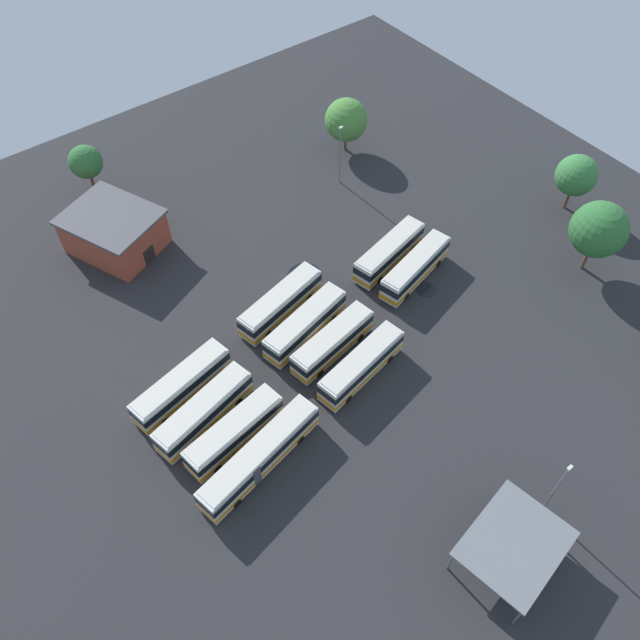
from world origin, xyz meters
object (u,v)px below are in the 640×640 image
at_px(bus_row0_slot0, 259,457).
at_px(maintenance_shelter, 515,544).
at_px(bus_row2_slot1, 415,267).
at_px(bus_row1_slot2, 305,324).
at_px(bus_row2_slot2, 389,252).
at_px(bus_row1_slot0, 361,365).
at_px(tree_northeast, 86,162).
at_px(tree_east_edge, 346,120).
at_px(lamp_post_by_building, 557,487).
at_px(bus_row0_slot1, 234,432).
at_px(depot_building, 114,231).
at_px(tree_south_edge, 599,230).
at_px(bus_row1_slot1, 332,342).
at_px(tree_northwest, 576,175).
at_px(bus_row0_slot3, 182,385).
at_px(bus_row1_slot3, 281,303).
at_px(bus_row0_slot2, 204,411).
at_px(lamp_post_near_entrance, 340,153).

bearing_deg(bus_row0_slot0, maintenance_shelter, -59.29).
relative_size(bus_row2_slot1, maintenance_shelter, 1.13).
relative_size(bus_row1_slot2, bus_row2_slot2, 1.02).
relative_size(bus_row1_slot0, maintenance_shelter, 1.12).
xyz_separation_m(bus_row0_slot0, tree_northeast, (5.05, 47.87, 2.94)).
relative_size(bus_row2_slot1, tree_east_edge, 1.44).
bearing_deg(lamp_post_by_building, bus_row0_slot1, 128.97).
height_order(bus_row2_slot2, tree_northeast, tree_northeast).
bearing_deg(bus_row1_slot2, depot_building, 112.08).
bearing_deg(tree_south_edge, bus_row1_slot0, 172.25).
xyz_separation_m(bus_row0_slot1, bus_row2_slot1, (29.23, 5.55, 0.00)).
height_order(bus_row1_slot0, bus_row1_slot1, same).
bearing_deg(bus_row1_slot2, bus_row0_slot0, -141.82).
relative_size(bus_row2_slot2, tree_east_edge, 1.43).
distance_m(bus_row0_slot1, depot_building, 32.40).
distance_m(bus_row1_slot2, tree_east_edge, 34.60).
relative_size(bus_row1_slot1, tree_south_edge, 1.12).
relative_size(tree_northwest, tree_east_edge, 1.01).
xyz_separation_m(bus_row2_slot2, depot_building, (-25.25, 22.85, 0.78)).
xyz_separation_m(bus_row0_slot3, bus_row1_slot0, (16.41, -9.36, -0.00)).
relative_size(bus_row1_slot3, tree_northeast, 1.67).
bearing_deg(maintenance_shelter, bus_row0_slot3, 113.61).
distance_m(bus_row2_slot2, tree_east_edge, 23.51).
relative_size(bus_row2_slot1, depot_building, 0.85).
xyz_separation_m(lamp_post_by_building, tree_northeast, (-13.44, 67.54, -0.01)).
xyz_separation_m(bus_row0_slot2, bus_row1_slot1, (15.62, -1.02, -0.00)).
relative_size(bus_row1_slot0, tree_northwest, 1.43).
relative_size(bus_row0_slot0, bus_row2_slot1, 1.26).
bearing_deg(tree_east_edge, bus_row1_slot0, -126.36).
height_order(bus_row0_slot3, tree_east_edge, tree_east_edge).
height_order(bus_row1_slot1, tree_east_edge, tree_east_edge).
bearing_deg(bus_row0_slot0, bus_row1_slot2, 38.18).
bearing_deg(bus_row1_slot3, tree_east_edge, 37.81).
bearing_deg(lamp_post_near_entrance, tree_northwest, -47.29).
distance_m(bus_row1_slot0, tree_east_edge, 39.71).
relative_size(bus_row2_slot1, tree_south_edge, 1.18).
distance_m(bus_row1_slot3, maintenance_shelter, 35.33).
distance_m(maintenance_shelter, tree_south_edge, 38.96).
height_order(bus_row0_slot1, lamp_post_near_entrance, lamp_post_near_entrance).
distance_m(bus_row0_slot0, bus_row1_slot2, 16.72).
xyz_separation_m(tree_northeast, tree_south_edge, (41.34, -49.92, 1.64)).
distance_m(bus_row0_slot0, lamp_post_by_building, 27.15).
height_order(bus_row1_slot1, maintenance_shelter, maintenance_shelter).
xyz_separation_m(depot_building, lamp_post_by_building, (15.74, -55.65, 2.17)).
height_order(bus_row1_slot0, lamp_post_by_building, lamp_post_by_building).
bearing_deg(bus_row0_slot0, bus_row2_slot2, 25.13).
relative_size(bus_row0_slot3, tree_south_edge, 1.21).
xyz_separation_m(bus_row2_slot2, tree_south_edge, (18.39, -15.18, 4.58)).
height_order(bus_row0_slot3, maintenance_shelter, maintenance_shelter).
relative_size(bus_row1_slot3, lamp_post_near_entrance, 1.31).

